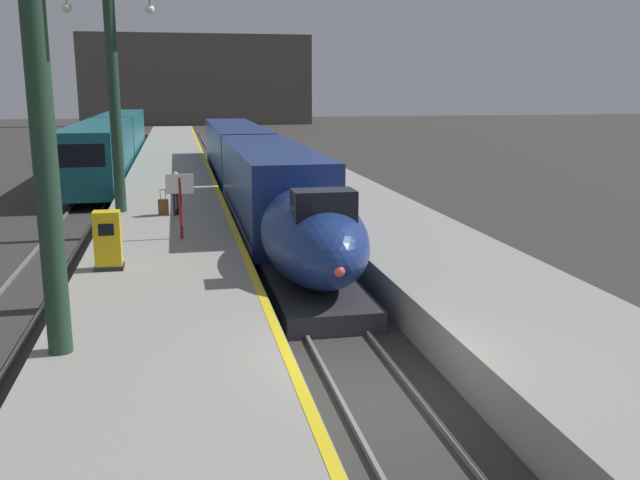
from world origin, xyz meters
TOP-DOWN VIEW (x-y plane):
  - ground_plane at (0.00, 0.00)m, footprint 260.00×260.00m
  - platform_left at (-4.05, 24.75)m, footprint 4.80×110.00m
  - platform_right at (4.05, 24.75)m, footprint 4.80×110.00m
  - platform_left_safety_stripe at (-1.77, 24.75)m, footprint 0.20×107.80m
  - rail_main_left at (-0.75, 27.50)m, footprint 0.08×110.00m
  - rail_main_right at (0.75, 27.50)m, footprint 0.08×110.00m
  - rail_secondary_left at (-8.85, 27.50)m, footprint 0.08×110.00m
  - rail_secondary_right at (-7.35, 27.50)m, footprint 0.08×110.00m
  - highspeed_train_main at (0.00, 22.12)m, footprint 2.92×38.18m
  - regional_train_adjacent at (-8.10, 40.82)m, footprint 2.85×36.60m
  - station_column_near at (-5.84, 1.23)m, footprint 4.00×0.68m
  - station_column_mid at (-5.90, 16.68)m, footprint 4.00×0.68m
  - passenger_near_edge at (-3.73, 15.44)m, footprint 0.42×0.43m
  - rolling_suitcase at (-4.23, 15.66)m, footprint 0.40×0.22m
  - ticket_machine_yellow at (-5.55, 7.39)m, footprint 0.76×0.62m
  - departure_info_board at (-3.58, 11.05)m, footprint 0.90×0.10m
  - terminus_back_wall at (0.00, 102.00)m, footprint 36.00×2.00m

SIDE VIEW (x-z plane):
  - ground_plane at x=0.00m, z-range 0.00..0.00m
  - rail_main_left at x=-0.75m, z-range 0.00..0.12m
  - rail_main_right at x=0.75m, z-range 0.00..0.12m
  - rail_secondary_left at x=-8.85m, z-range 0.00..0.12m
  - rail_secondary_right at x=-7.35m, z-range 0.00..0.12m
  - platform_left at x=-4.05m, z-range 0.00..1.05m
  - platform_right at x=4.05m, z-range 0.00..1.05m
  - platform_left_safety_stripe at x=-1.77m, z-range 1.05..1.06m
  - rolling_suitcase at x=-4.23m, z-range 0.86..1.85m
  - ticket_machine_yellow at x=-5.55m, z-range 0.99..2.59m
  - highspeed_train_main at x=0.00m, z-range 0.13..3.73m
  - passenger_near_edge at x=-3.73m, z-range 1.19..2.88m
  - regional_train_adjacent at x=-8.10m, z-range 0.23..4.03m
  - departure_info_board at x=-3.58m, z-range 1.50..3.62m
  - station_column_mid at x=-5.90m, z-range 1.97..10.65m
  - station_column_near at x=-5.84m, z-range 2.08..11.12m
  - terminus_back_wall at x=0.00m, z-range 0.00..14.00m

